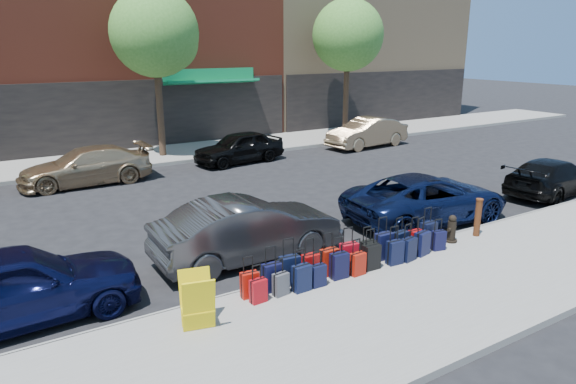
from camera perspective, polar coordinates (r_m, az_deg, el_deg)
ground at (r=15.59m, az=-4.31°, el=-2.75°), size 120.00×120.00×0.00m
sidewalk_near at (r=10.67m, az=12.43°, el=-11.90°), size 60.00×4.00×0.15m
sidewalk_far at (r=24.60m, az=-15.18°, el=3.89°), size 60.00×4.00×0.15m
curb_near at (r=12.03m, az=5.71°, el=-8.25°), size 60.00×0.08×0.15m
curb_far at (r=22.71m, az=-13.68°, el=3.02°), size 60.00×0.08×0.15m
tree_center at (r=23.82m, az=-14.24°, el=16.53°), size 3.80×3.80×7.27m
tree_right at (r=28.86m, az=6.89°, el=16.71°), size 3.80×3.80×7.27m
suitcase_front_0 at (r=10.39m, az=-4.28°, el=-10.22°), size 0.37×0.22×0.85m
suitcase_front_1 at (r=10.60m, az=-1.77°, el=-9.44°), size 0.40×0.23×0.95m
suitcase_front_2 at (r=10.86m, az=0.20°, el=-8.69°), size 0.44×0.27×1.01m
suitcase_front_3 at (r=11.09m, az=2.54°, el=-8.30°), size 0.38×0.21×0.92m
suitcase_front_4 at (r=11.33m, az=4.60°, el=-7.73°), size 0.40×0.22×0.96m
suitcase_front_5 at (r=11.67m, az=6.78°, el=-7.06°), size 0.42×0.27×0.97m
suitcase_front_6 at (r=11.98m, az=8.87°, el=-6.64°), size 0.38×0.22×0.89m
suitcase_front_7 at (r=12.29m, az=10.57°, el=-5.91°), size 0.42×0.23×1.02m
suitcase_front_8 at (r=12.64m, az=12.35°, el=-5.55°), size 0.40×0.25×0.92m
suitcase_front_9 at (r=12.95m, az=13.97°, el=-5.23°), size 0.35×0.20×0.85m
suitcase_front_10 at (r=13.31m, az=15.33°, el=-4.53°), size 0.42×0.24×0.99m
suitcase_back_0 at (r=10.20m, az=-3.32°, el=-10.89°), size 0.33×0.21×0.77m
suitcase_back_1 at (r=10.45m, az=-0.81°, el=-10.19°), size 0.34×0.22×0.76m
suitcase_back_2 at (r=10.61m, az=1.52°, el=-9.53°), size 0.38×0.23×0.90m
suitcase_back_3 at (r=10.83m, az=3.37°, el=-9.24°), size 0.32×0.19×0.77m
suitcase_back_4 at (r=11.20m, az=5.70°, el=-8.14°), size 0.39×0.24×0.92m
suitcase_back_5 at (r=11.41m, az=7.74°, el=-7.91°), size 0.35×0.22×0.82m
suitcase_back_6 at (r=11.72m, az=9.23°, el=-7.12°), size 0.40×0.23×0.93m
suitcase_back_7 at (r=12.08m, az=11.79°, el=-6.58°), size 0.39×0.24×0.90m
suitcase_back_8 at (r=12.34m, az=13.26°, el=-6.21°), size 0.40×0.28×0.89m
suitcase_back_9 at (r=12.73m, az=14.67°, el=-5.54°), size 0.43×0.30×0.93m
suitcase_back_10 at (r=13.15m, az=16.37°, el=-5.18°), size 0.36×0.25×0.79m
fire_hydrant at (r=13.76m, az=17.73°, el=-3.98°), size 0.37×0.32×0.71m
bollard at (r=14.34m, az=20.35°, el=-2.60°), size 0.19×0.19×1.02m
display_rack at (r=9.38m, az=-10.05°, el=-11.90°), size 0.69×0.74×1.02m
car_near_0 at (r=10.77m, az=-28.11°, el=-9.21°), size 4.53×1.99×1.52m
car_near_1 at (r=12.34m, az=-4.47°, el=-4.18°), size 4.58×1.61×1.51m
car_near_2 at (r=15.51m, az=15.14°, el=-0.67°), size 5.19×2.68×1.40m
car_near_3 at (r=19.92m, az=27.30°, el=1.51°), size 4.48×2.22×1.25m
car_far_1 at (r=20.44m, az=-21.56°, el=2.69°), size 4.75×1.97×1.37m
car_far_2 at (r=22.67m, az=-5.44°, el=4.98°), size 4.25×2.14×1.39m
car_far_3 at (r=26.46m, az=8.78°, el=6.54°), size 4.59×1.95×1.47m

